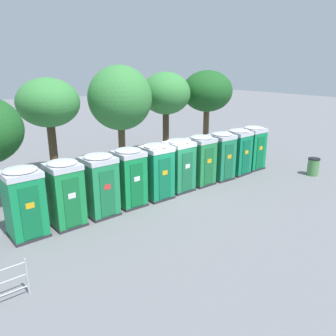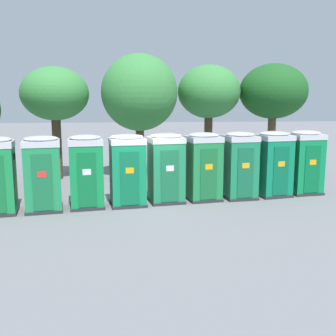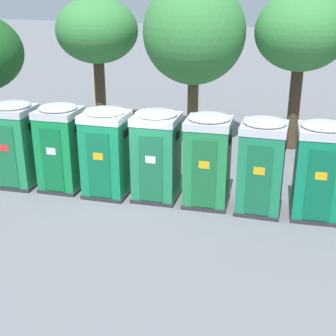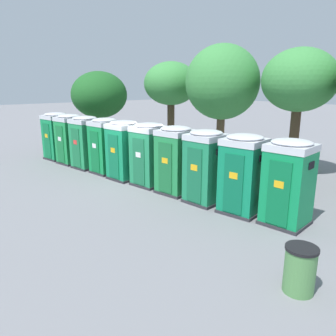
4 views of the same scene
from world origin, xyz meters
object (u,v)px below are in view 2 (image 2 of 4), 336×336
object	(u,v)px
street_tree_1	(55,95)
street_tree_3	(273,92)
portapotty_8	(273,163)
portapotty_9	(304,162)
portapotty_6	(203,166)
street_tree_2	(139,93)
portapotty_4	(127,170)
portapotty_3	(86,171)
portapotty_5	(166,168)
portapotty_2	(43,173)
portapotty_7	(240,165)
street_tree_0	(209,93)

from	to	relation	value
street_tree_1	street_tree_3	distance (m)	10.98
portapotty_8	portapotty_9	world-z (taller)	same
street_tree_3	portapotty_6	bearing A→B (deg)	-129.44
street_tree_2	portapotty_9	bearing A→B (deg)	-33.14
portapotty_4	street_tree_2	xyz separation A→B (m)	(0.63, 5.35, 2.79)
portapotty_3	portapotty_6	xyz separation A→B (m)	(4.25, 0.64, -0.00)
portapotty_9	street_tree_2	world-z (taller)	street_tree_2
portapotty_5	portapotty_8	distance (m)	4.30
portapotty_2	street_tree_2	world-z (taller)	street_tree_2
portapotty_2	street_tree_2	distance (m)	7.29
portapotty_5	street_tree_1	size ratio (longest dim) A/B	0.48
portapotty_4	portapotty_9	bearing A→B (deg)	9.23
portapotty_2	portapotty_7	distance (m)	7.16
portapotty_3	portapotty_4	distance (m)	1.43
portapotty_5	portapotty_6	bearing A→B (deg)	7.52
portapotty_7	street_tree_2	size ratio (longest dim) A/B	0.43
portapotty_6	portapotty_4	bearing A→B (deg)	-169.95
portapotty_3	portapotty_8	distance (m)	7.17
portapotty_2	street_tree_1	size ratio (longest dim) A/B	0.48
portapotty_6	portapotty_3	bearing A→B (deg)	-171.46
portapotty_5	portapotty_8	xyz separation A→B (m)	(4.26, 0.56, -0.00)
portapotty_4	street_tree_1	bearing A→B (deg)	121.88
portapotty_5	portapotty_6	world-z (taller)	same
street_tree_0	street_tree_3	bearing A→B (deg)	1.43
portapotty_4	portapotty_5	size ratio (longest dim) A/B	1.00
portapotty_2	portapotty_3	bearing A→B (deg)	11.42
portapotty_3	portapotty_7	distance (m)	5.73
portapotty_8	street_tree_0	size ratio (longest dim) A/B	0.46
street_tree_1	portapotty_4	bearing A→B (deg)	-58.12
street_tree_3	street_tree_1	bearing A→B (deg)	-174.78
portapotty_7	portapotty_8	world-z (taller)	same
portapotty_2	portapotty_8	xyz separation A→B (m)	(8.50, 1.29, -0.00)
portapotty_6	portapotty_9	bearing A→B (deg)	8.69
portapotty_7	portapotty_8	bearing A→B (deg)	9.78
portapotty_2	portapotty_5	size ratio (longest dim) A/B	1.00
portapotty_3	portapotty_6	size ratio (longest dim) A/B	1.00
portapotty_4	street_tree_0	distance (m)	8.04
street_tree_3	portapotty_3	bearing A→B (deg)	-144.44
portapotty_3	street_tree_2	distance (m)	6.50
portapotty_5	portapotty_9	xyz separation A→B (m)	(5.67, 0.84, -0.00)
portapotty_6	street_tree_0	world-z (taller)	street_tree_0
portapotty_2	street_tree_0	world-z (taller)	street_tree_0
portapotty_4	portapotty_5	xyz separation A→B (m)	(1.40, 0.31, 0.00)
portapotty_2	street_tree_0	distance (m)	10.10
street_tree_0	street_tree_2	size ratio (longest dim) A/B	0.93
street_tree_3	portapotty_9	bearing A→B (deg)	-96.01
portapotty_2	portapotty_7	size ratio (longest dim) A/B	1.00
portapotty_7	street_tree_1	xyz separation A→B (m)	(-7.57, 4.70, 2.70)
street_tree_0	street_tree_1	xyz separation A→B (m)	(-7.51, -0.91, -0.14)
portapotty_4	street_tree_1	distance (m)	6.83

